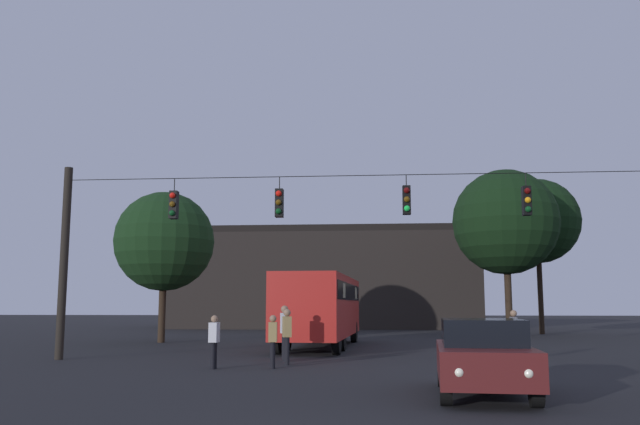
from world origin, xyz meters
The scene contains 14 objects.
ground_plane centered at (0.00, 24.50, 0.00)m, with size 168.00×168.00×0.00m, color black.
overhead_signal_span centered at (-0.04, 13.57, 3.84)m, with size 19.68×0.44×6.53m.
city_bus centered at (-1.49, 20.63, 1.87)m, with size 3.02×11.11×3.00m.
car_near_right centered at (3.01, 5.75, 0.80)m, with size 2.13×4.44×1.52m.
car_far_left centered at (-3.56, 30.53, 0.80)m, with size 1.98×4.40×1.52m.
pedestrian_crossing_left centered at (-2.11, 11.09, 0.85)m, with size 0.28×0.38×1.52m.
pedestrian_crossing_center centered at (-2.14, 13.75, 1.02)m, with size 0.33×0.41×1.79m.
pedestrian_crossing_right centered at (-3.76, 10.79, 0.84)m, with size 0.26×0.37×1.51m.
pedestrian_near_bus centered at (5.37, 14.26, 0.92)m, with size 0.32×0.41×1.64m.
pedestrian_trailing centered at (-1.86, 12.27, 0.95)m, with size 0.33×0.41×1.68m.
corner_building centered at (-3.13, 45.54, 3.89)m, with size 23.70×9.52×7.78m.
tree_left_silhouette centered at (11.19, 34.66, 7.08)m, with size 5.37×5.37×9.78m.
tree_behind_building centered at (8.38, 30.43, 6.53)m, with size 6.05×6.05×9.57m.
tree_right_far centered at (-9.51, 23.68, 4.91)m, with size 4.89×4.89×7.37m.
Camera 1 is at (0.85, -8.14, 1.81)m, focal length 37.18 mm.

